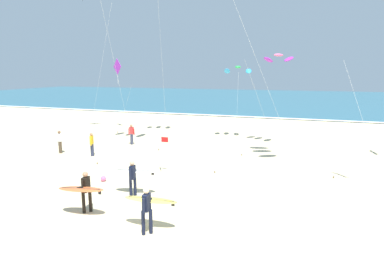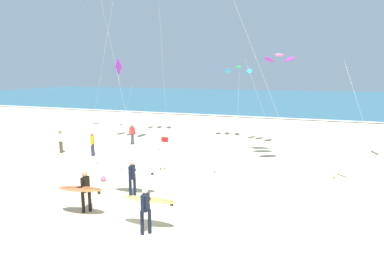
# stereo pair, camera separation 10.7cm
# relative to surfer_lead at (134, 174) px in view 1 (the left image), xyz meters

# --- Properties ---
(ground_plane) EXTENTS (160.00, 160.00, 0.00)m
(ground_plane) POSITION_rel_surfer_lead_xyz_m (1.48, -3.15, -1.04)
(ground_plane) COLOR beige
(ocean_water) EXTENTS (160.00, 60.00, 0.08)m
(ocean_water) POSITION_rel_surfer_lead_xyz_m (1.48, 56.33, -1.00)
(ocean_water) COLOR #2D6075
(ocean_water) RESTS_ON ground
(shoreline_foam) EXTENTS (160.00, 0.93, 0.01)m
(shoreline_foam) POSITION_rel_surfer_lead_xyz_m (1.48, 26.63, -0.96)
(shoreline_foam) COLOR white
(shoreline_foam) RESTS_ON ocean_water
(surfer_lead) EXTENTS (2.03, 1.03, 1.71)m
(surfer_lead) POSITION_rel_surfer_lead_xyz_m (0.00, 0.00, 0.00)
(surfer_lead) COLOR black
(surfer_lead) RESTS_ON ground
(surfer_trailing) EXTENTS (1.96, 1.00, 1.71)m
(surfer_trailing) POSITION_rel_surfer_lead_xyz_m (-0.98, -2.26, 0.00)
(surfer_trailing) COLOR black
(surfer_trailing) RESTS_ON ground
(surfer_third) EXTENTS (2.02, 0.93, 1.71)m
(surfer_third) POSITION_rel_surfer_lead_xyz_m (2.07, -2.74, -0.00)
(surfer_third) COLOR black
(surfer_third) RESTS_ON ground
(kite_arc_rose_mid) EXTENTS (3.16, 4.62, 6.92)m
(kite_arc_rose_mid) POSITION_rel_surfer_lead_xyz_m (5.51, 12.05, 5.55)
(kite_arc_rose_mid) COLOR purple
(kite_arc_rose_mid) RESTS_ON ground
(kite_diamond_violet_far) EXTENTS (3.00, 1.90, 6.89)m
(kite_diamond_violet_far) POSITION_rel_surfer_lead_xyz_m (-9.63, 14.78, 4.95)
(kite_diamond_violet_far) COLOR purple
(kite_diamond_violet_far) RESTS_ON ground
(kite_arc_emerald_distant) EXTENTS (2.33, 2.28, 6.10)m
(kite_arc_emerald_distant) POSITION_rel_surfer_lead_xyz_m (2.29, 13.56, 4.73)
(kite_arc_emerald_distant) COLOR #2D99DB
(kite_arc_emerald_distant) RESTS_ON ground
(bystander_red_top) EXTENTS (0.50, 0.22, 1.59)m
(bystander_red_top) POSITION_rel_surfer_lead_xyz_m (-5.14, 9.07, -0.23)
(bystander_red_top) COLOR #2D334C
(bystander_red_top) RESTS_ON ground
(bystander_white_top) EXTENTS (0.50, 0.22, 1.59)m
(bystander_white_top) POSITION_rel_surfer_lead_xyz_m (-8.60, 5.17, -0.23)
(bystander_white_top) COLOR #4C3D2D
(bystander_white_top) RESTS_ON ground
(bystander_yellow_top) EXTENTS (0.28, 0.47, 1.59)m
(bystander_yellow_top) POSITION_rel_surfer_lead_xyz_m (-6.02, 5.23, -0.23)
(bystander_yellow_top) COLOR #2D334C
(bystander_yellow_top) RESTS_ON ground
(lifeguard_flag) EXTENTS (0.44, 0.05, 2.10)m
(lifeguard_flag) POSITION_rel_surfer_lead_xyz_m (-0.13, 3.53, 0.23)
(lifeguard_flag) COLOR silver
(lifeguard_flag) RESTS_ON ground
(beach_ball) EXTENTS (0.28, 0.28, 0.28)m
(beach_ball) POSITION_rel_surfer_lead_xyz_m (-2.46, 1.20, -0.90)
(beach_ball) COLOR pink
(beach_ball) RESTS_ON ground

